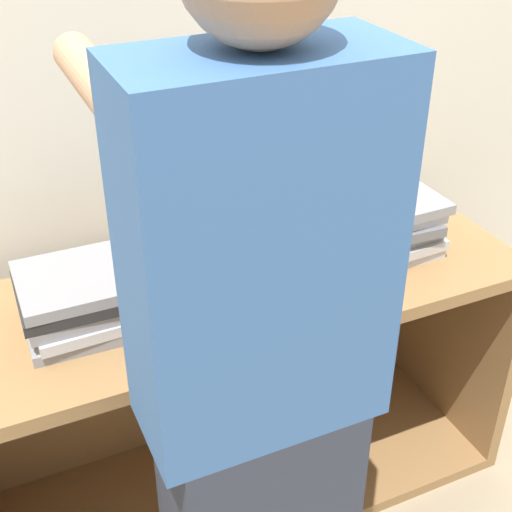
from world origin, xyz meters
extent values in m
cube|color=beige|center=(0.00, 0.62, 1.20)|extent=(8.00, 0.05, 2.40)
cube|color=olive|center=(0.00, 0.26, 0.68)|extent=(1.41, 0.51, 0.04)
cube|color=olive|center=(0.00, 0.26, 0.02)|extent=(1.41, 0.51, 0.04)
cube|color=olive|center=(0.69, 0.26, 0.35)|extent=(0.04, 0.51, 0.63)
cube|color=olive|center=(0.00, 0.50, 0.35)|extent=(1.34, 0.04, 0.63)
cube|color=#B7B7BC|center=(0.00, 0.26, 0.71)|extent=(0.32, 0.23, 0.02)
cube|color=black|center=(0.00, 0.27, 0.72)|extent=(0.26, 0.12, 0.00)
cube|color=#B7B7BC|center=(0.00, 0.40, 0.83)|extent=(0.32, 0.06, 0.22)
cube|color=black|center=(0.00, 0.40, 0.83)|extent=(0.28, 0.05, 0.19)
cube|color=gray|center=(-0.35, 0.25, 0.71)|extent=(0.32, 0.23, 0.03)
cube|color=#B7B7BC|center=(-0.34, 0.25, 0.74)|extent=(0.32, 0.24, 0.03)
cube|color=gray|center=(-0.35, 0.26, 0.76)|extent=(0.32, 0.23, 0.03)
cube|color=#232326|center=(-0.36, 0.25, 0.79)|extent=(0.32, 0.24, 0.03)
cube|color=gray|center=(-0.35, 0.25, 0.81)|extent=(0.32, 0.23, 0.03)
cube|color=#B7B7BC|center=(0.36, 0.26, 0.71)|extent=(0.32, 0.23, 0.03)
cube|color=#B7B7BC|center=(0.35, 0.25, 0.74)|extent=(0.33, 0.24, 0.03)
cube|color=gray|center=(0.35, 0.26, 0.76)|extent=(0.33, 0.24, 0.03)
cube|color=slate|center=(0.34, 0.25, 0.79)|extent=(0.33, 0.24, 0.03)
cube|color=#B7B7BC|center=(0.35, 0.26, 0.81)|extent=(0.32, 0.23, 0.03)
cube|color=gray|center=(0.36, 0.25, 0.84)|extent=(0.32, 0.23, 0.03)
cube|color=#38609E|center=(-0.18, -0.23, 1.10)|extent=(0.40, 0.20, 0.62)
cylinder|color=tan|center=(-0.34, 0.03, 1.31)|extent=(0.07, 0.32, 0.07)
cylinder|color=tan|center=(-0.02, 0.03, 1.31)|extent=(0.07, 0.32, 0.07)
cube|color=red|center=(0.35, 0.20, 0.86)|extent=(0.06, 0.02, 0.01)
camera|label=1|loc=(-0.56, -1.06, 1.66)|focal=50.00mm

